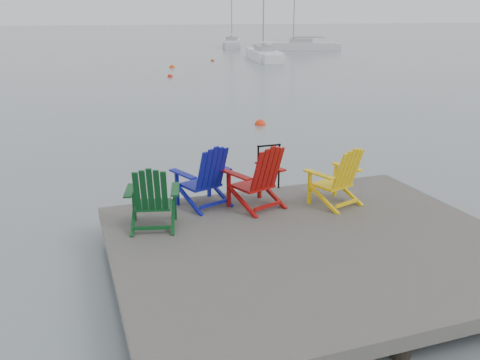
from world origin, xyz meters
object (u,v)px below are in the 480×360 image
object	(u,v)px
chair_red	(258,177)
sailboat_far	(297,47)
handrail	(269,163)
buoy_a	(260,125)
chair_yellow	(338,176)
sailboat_near	(264,55)
chair_green	(152,197)
sailboat_mid	(232,44)
buoy_c	(213,61)
buoy_d	(172,68)
chair_blue	(205,176)
buoy_b	(170,77)

from	to	relation	value
chair_red	sailboat_far	bearing A→B (deg)	43.89
handrail	buoy_a	world-z (taller)	handrail
chair_yellow	sailboat_near	bearing A→B (deg)	51.60
chair_green	sailboat_near	size ratio (longest dim) A/B	0.10
chair_red	sailboat_mid	distance (m)	56.34
buoy_a	buoy_c	world-z (taller)	buoy_a
chair_red	sailboat_far	world-z (taller)	sailboat_far
handrail	buoy_d	size ratio (longest dim) A/B	2.19
chair_red	chair_green	bearing A→B (deg)	168.62
chair_red	buoy_d	world-z (taller)	chair_red
chair_green	chair_blue	size ratio (longest dim) A/B	0.94
chair_red	sailboat_near	distance (m)	37.39
chair_yellow	buoy_d	size ratio (longest dim) A/B	2.64
sailboat_mid	buoy_c	size ratio (longest dim) A/B	35.22
chair_green	buoy_b	world-z (taller)	chair_green
sailboat_far	buoy_a	size ratio (longest dim) A/B	29.36
buoy_c	chair_red	bearing A→B (deg)	-105.04
sailboat_near	buoy_b	distance (m)	14.62
chair_yellow	buoy_a	world-z (taller)	chair_yellow
buoy_a	buoy_c	bearing A→B (deg)	77.35
sailboat_mid	chair_blue	bearing A→B (deg)	-89.95
handrail	buoy_d	distance (m)	29.77
handrail	chair_blue	bearing A→B (deg)	-160.95
buoy_a	buoy_c	xyz separation A→B (m)	(5.79, 25.80, 0.00)
buoy_c	sailboat_mid	bearing A→B (deg)	67.05
chair_blue	buoy_c	size ratio (longest dim) A/B	3.56
handrail	sailboat_near	size ratio (longest dim) A/B	0.08
chair_green	chair_blue	xyz separation A→B (m)	(1.06, 0.69, 0.03)
sailboat_near	buoy_c	size ratio (longest dim) A/B	34.88
sailboat_near	sailboat_far	world-z (taller)	sailboat_far
chair_red	sailboat_mid	xyz separation A→B (m)	(17.34, 53.60, -0.73)
sailboat_far	buoy_c	world-z (taller)	sailboat_far
sailboat_mid	buoy_a	bearing A→B (deg)	-88.23
buoy_a	chair_yellow	bearing A→B (deg)	-103.08
chair_yellow	sailboat_near	xyz separation A→B (m)	(12.62, 35.00, -0.69)
buoy_c	buoy_d	bearing A→B (deg)	-135.73
handrail	sailboat_near	bearing A→B (deg)	68.29
sailboat_mid	sailboat_far	bearing A→B (deg)	-39.02
chair_yellow	sailboat_far	bearing A→B (deg)	46.81
sailboat_near	chair_blue	bearing A→B (deg)	-101.88
chair_red	chair_blue	bearing A→B (deg)	134.87
sailboat_mid	buoy_d	xyz separation A→B (m)	(-12.45, -23.27, -0.36)
chair_yellow	buoy_d	bearing A→B (deg)	64.91
handrail	buoy_b	world-z (taller)	handrail
chair_blue	buoy_d	world-z (taller)	chair_blue
chair_yellow	buoy_d	distance (m)	30.88
sailboat_far	chair_yellow	bearing A→B (deg)	178.20
chair_green	buoy_d	xyz separation A→B (m)	(6.80, 30.61, -1.04)
chair_blue	sailboat_near	bearing A→B (deg)	46.32
handrail	buoy_c	size ratio (longest dim) A/B	2.84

